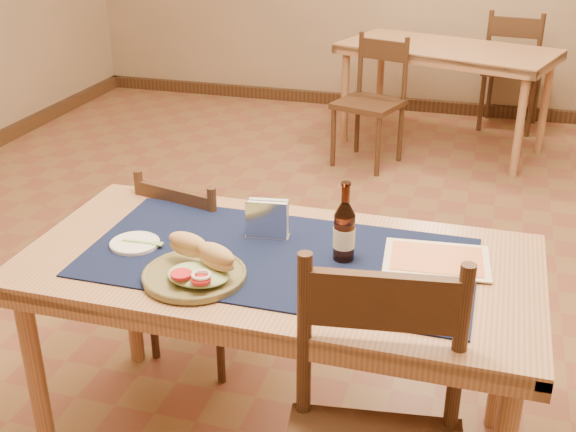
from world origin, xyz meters
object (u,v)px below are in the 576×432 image
(chair_main_far, at_px, (201,262))
(beer_bottle, at_px, (344,231))
(napkin_holder, at_px, (267,220))
(main_table, at_px, (279,281))
(sandwich_plate, at_px, (197,269))
(back_table, at_px, (447,58))

(chair_main_far, bearing_deg, beer_bottle, -31.08)
(beer_bottle, bearing_deg, napkin_holder, 163.49)
(main_table, xyz_separation_m, beer_bottle, (0.20, 0.04, 0.18))
(chair_main_far, xyz_separation_m, napkin_holder, (0.38, -0.31, 0.38))
(beer_bottle, relative_size, napkin_holder, 1.68)
(main_table, bearing_deg, sandwich_plate, -133.41)
(sandwich_plate, height_order, beer_bottle, beer_bottle)
(back_table, height_order, napkin_holder, napkin_holder)
(chair_main_far, bearing_deg, napkin_holder, -39.38)
(back_table, xyz_separation_m, chair_main_far, (-0.69, -2.94, -0.23))
(back_table, relative_size, beer_bottle, 6.40)
(sandwich_plate, relative_size, beer_bottle, 1.21)
(chair_main_far, xyz_separation_m, sandwich_plate, (0.27, -0.64, 0.35))
(chair_main_far, height_order, beer_bottle, beer_bottle)
(sandwich_plate, height_order, napkin_holder, napkin_holder)
(main_table, distance_m, napkin_holder, 0.21)
(sandwich_plate, xyz_separation_m, beer_bottle, (0.38, 0.24, 0.06))
(sandwich_plate, xyz_separation_m, napkin_holder, (0.11, 0.32, 0.03))
(back_table, bearing_deg, sandwich_plate, -96.65)
(main_table, relative_size, chair_main_far, 1.90)
(beer_bottle, bearing_deg, sandwich_plate, -147.85)
(main_table, bearing_deg, beer_bottle, 12.03)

